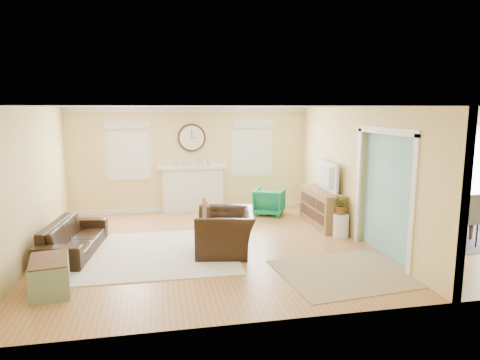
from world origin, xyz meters
name	(u,v)px	position (x,y,z in m)	size (l,w,h in m)	color
floor	(283,242)	(0.00, 0.00, 0.00)	(9.00, 9.00, 0.00)	#9A6A3C
wall_back	(250,158)	(0.00, 3.00, 1.30)	(9.00, 0.02, 2.60)	#E1C573
wall_front	(356,214)	(0.00, -3.00, 1.30)	(9.00, 0.02, 2.60)	#E1C573
wall_left	(30,184)	(-4.50, 0.00, 1.30)	(0.02, 6.00, 2.60)	#E1C573
ceiling	(285,107)	(0.00, 0.00, 2.60)	(9.00, 6.00, 0.02)	white
partition	(352,169)	(1.51, 0.28, 1.36)	(0.17, 6.00, 2.60)	#E1C573
fireplace	(193,188)	(-1.50, 2.88, 0.60)	(1.70, 0.30, 1.17)	white
wall_clock	(192,138)	(-1.50, 2.97, 1.85)	(0.70, 0.07, 0.70)	#4F2F1E
window_left	(128,147)	(-3.05, 2.95, 1.66)	(1.05, 0.13, 1.42)	white
window_right	(252,144)	(0.05, 2.95, 1.66)	(1.05, 0.13, 1.42)	white
pendant	(429,127)	(3.00, 0.00, 2.20)	(0.30, 0.30, 0.55)	gold
rug_cream	(150,253)	(-2.55, -0.19, 0.01)	(3.02, 2.62, 0.02)	beige
rug_jute	(348,273)	(0.54, -1.74, 0.01)	(2.12, 1.73, 0.01)	tan
rug_grey	(425,229)	(3.25, 0.23, 0.01)	(2.54, 3.17, 0.01)	slate
sofa	(74,237)	(-3.88, 0.10, 0.29)	(1.99, 0.78, 0.58)	black
eames_chair	(226,232)	(-1.20, -0.38, 0.38)	(1.18, 1.03, 0.76)	black
green_chair	(269,202)	(0.29, 2.16, 0.32)	(0.69, 0.71, 0.64)	#187844
trunk	(50,275)	(-3.91, -1.57, 0.24)	(0.66, 0.92, 0.48)	gray
credenza	(323,208)	(1.22, 1.00, 0.40)	(0.55, 1.61, 0.80)	olive
tv	(323,176)	(1.20, 1.00, 1.11)	(1.09, 0.14, 0.63)	black
garden_stool	(341,226)	(1.24, 0.10, 0.23)	(0.32, 0.32, 0.47)	white
potted_plant	(342,205)	(1.24, 0.10, 0.66)	(0.36, 0.31, 0.40)	#337F33
dining_table	(426,215)	(3.25, 0.23, 0.33)	(1.87, 1.04, 0.66)	#4F2F1E
dining_chair_n	(398,193)	(3.26, 1.38, 0.58)	(0.53, 0.53, 0.98)	slate
dining_chair_s	(463,215)	(3.23, -0.87, 0.60)	(0.47, 0.47, 1.02)	slate
dining_chair_w	(401,207)	(2.69, 0.32, 0.51)	(0.42, 0.42, 0.87)	white
dining_chair_e	(450,205)	(3.85, 0.30, 0.51)	(0.47, 0.47, 0.87)	slate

